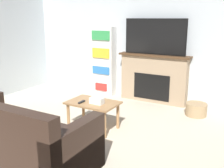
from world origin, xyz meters
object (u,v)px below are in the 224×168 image
tv (155,37)px  couch (15,141)px  bookshelf (104,61)px  storage_basket (196,109)px  coffee_table (93,106)px  fireplace (153,78)px

tv → couch: bearing=-100.0°
bookshelf → storage_basket: bearing=-9.4°
coffee_table → bookshelf: bookshelf is taller
couch → storage_basket: couch is taller
fireplace → couch: size_ratio=0.79×
coffee_table → storage_basket: bearing=47.3°
coffee_table → bookshelf: bearing=116.5°
coffee_table → couch: bearing=-100.0°
bookshelf → storage_basket: bookshelf is taller
couch → bookshelf: bearing=101.8°
couch → coffee_table: couch is taller
fireplace → storage_basket: 1.18m
couch → coffee_table: (0.25, 1.39, 0.09)m
tv → bookshelf: 1.39m
fireplace → tv: bearing=-90.0°
tv → couch: size_ratio=0.67×
storage_basket → fireplace: bearing=158.7°
fireplace → bookshelf: size_ratio=0.97×
fireplace → bookshelf: 1.28m
coffee_table → bookshelf: size_ratio=0.51×
tv → storage_basket: size_ratio=3.40×
fireplace → coffee_table: 1.90m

